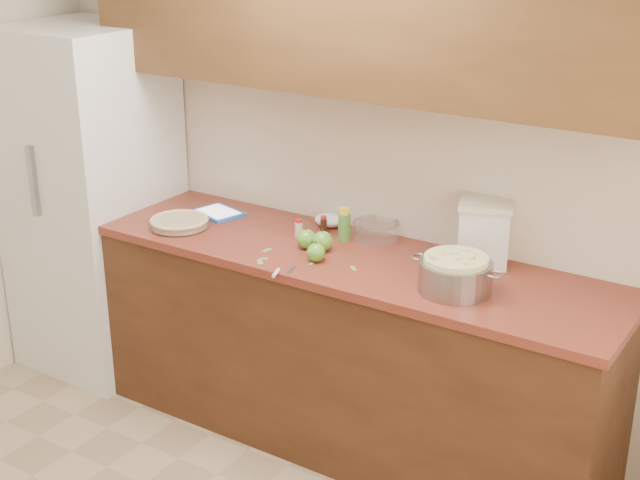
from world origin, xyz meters
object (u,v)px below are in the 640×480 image
Objects in this scene: colander at (455,275)px; tablet at (218,213)px; pie at (179,223)px; flour_canister at (485,231)px.

colander reaches higher than tablet.
pie is at bearing -178.39° from colander.
pie is 1.40m from colander.
tablet is (-1.36, 0.20, -0.06)m from colander.
tablet is at bearing 80.88° from pie.
flour_canister is at bearing 15.63° from pie.
flour_canister is (-0.03, 0.34, 0.07)m from colander.
flour_canister is 1.35m from tablet.
colander is (1.40, 0.04, 0.05)m from pie.
pie is 1.06× the size of tablet.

